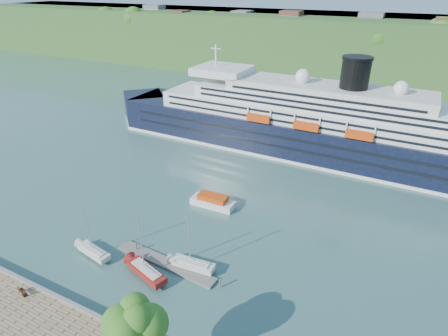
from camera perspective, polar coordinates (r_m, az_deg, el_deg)
ground at (r=52.40m, az=-20.02°, el=-20.39°), size 400.00×400.00×0.00m
far_hillside at (r=171.13m, az=17.62°, el=17.23°), size 400.00×50.00×24.00m
quay_coping at (r=51.50m, az=-20.40°, el=-19.64°), size 220.00×0.50×0.30m
cruise_ship at (r=87.98m, az=11.55°, el=9.48°), size 103.89×16.15×23.30m
park_bench at (r=56.51m, az=-28.35°, el=-16.16°), size 1.75×1.06×1.05m
floating_pontoon at (r=56.85m, az=-8.89°, el=-14.08°), size 16.81×3.08×0.37m
sailboat_white_near at (r=58.25m, az=-19.73°, el=-9.37°), size 6.77×2.92×8.47m
sailboat_red at (r=52.19m, az=-12.11°, el=-12.09°), size 7.78×4.13×9.68m
sailboat_white_far at (r=52.75m, az=-4.83°, el=-11.54°), size 7.03×2.49×8.91m
tender_launch at (r=68.27m, az=-1.73°, el=-4.98°), size 8.26×2.99×2.27m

